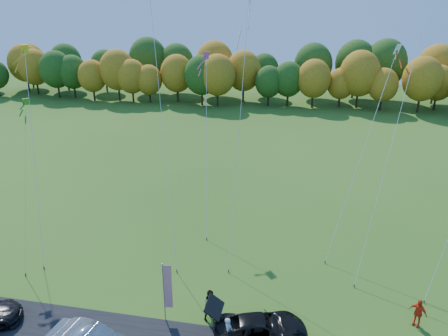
# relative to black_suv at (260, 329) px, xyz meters

# --- Properties ---
(ground) EXTENTS (160.00, 160.00, 0.00)m
(ground) POSITION_rel_black_suv_xyz_m (-3.50, 1.46, -0.71)
(ground) COLOR #2D5C18
(tree_line) EXTENTS (116.00, 12.00, 10.00)m
(tree_line) POSITION_rel_black_suv_xyz_m (-3.50, 56.46, -0.71)
(tree_line) COLOR #1E4711
(tree_line) RESTS_ON ground
(black_suv) EXTENTS (5.60, 3.76, 1.43)m
(black_suv) POSITION_rel_black_suv_xyz_m (0.00, 0.00, 0.00)
(black_suv) COLOR black
(black_suv) RESTS_ON ground
(person_tailgate_a) EXTENTS (0.46, 0.66, 1.74)m
(person_tailgate_a) POSITION_rel_black_suv_xyz_m (-1.64, -0.74, 0.16)
(person_tailgate_a) COLOR silver
(person_tailgate_a) RESTS_ON ground
(person_tailgate_b) EXTENTS (1.11, 1.17, 1.91)m
(person_tailgate_b) POSITION_rel_black_suv_xyz_m (-3.02, 1.14, 0.24)
(person_tailgate_b) COLOR gray
(person_tailgate_b) RESTS_ON ground
(person_east) EXTENTS (1.07, 0.93, 1.73)m
(person_east) POSITION_rel_black_suv_xyz_m (8.63, 2.86, 0.15)
(person_east) COLOR red
(person_east) RESTS_ON ground
(feather_flag) EXTENTS (0.50, 0.13, 3.80)m
(feather_flag) POSITION_rel_black_suv_xyz_m (-5.44, 0.57, 1.60)
(feather_flag) COLOR #999999
(feather_flag) RESTS_ON ground
(kite_delta_blue) EXTENTS (6.70, 11.67, 27.40)m
(kite_delta_blue) POSITION_rel_black_suv_xyz_m (-8.90, 10.46, 12.42)
(kite_delta_blue) COLOR #4C3F33
(kite_delta_blue) RESTS_ON ground
(kite_parafoil_orange) EXTENTS (6.60, 11.52, 23.73)m
(kite_parafoil_orange) POSITION_rel_black_suv_xyz_m (7.89, 11.30, 10.98)
(kite_parafoil_orange) COLOR #4C3F33
(kite_parafoil_orange) RESTS_ON ground
(kite_delta_red) EXTENTS (2.27, 9.62, 19.28)m
(kite_delta_red) POSITION_rel_black_suv_xyz_m (-2.97, 11.35, 11.40)
(kite_delta_red) COLOR #4C3F33
(kite_delta_red) RESTS_ON ground
(kite_diamond_yellow) EXTENTS (4.20, 7.44, 14.68)m
(kite_diamond_yellow) POSITION_rel_black_suv_xyz_m (-17.28, 7.17, 6.39)
(kite_diamond_yellow) COLOR #4C3F33
(kite_diamond_yellow) RESTS_ON ground
(kite_diamond_green) EXTENTS (2.39, 6.12, 11.11)m
(kite_diamond_green) POSITION_rel_black_suv_xyz_m (-17.22, 5.63, 4.71)
(kite_diamond_green) COLOR #4C3F33
(kite_diamond_green) RESTS_ON ground
(kite_diamond_white) EXTENTS (4.51, 6.54, 14.87)m
(kite_diamond_white) POSITION_rel_black_suv_xyz_m (5.60, 11.23, 6.50)
(kite_diamond_white) COLOR #4C3F33
(kite_diamond_white) RESTS_ON ground
(kite_diamond_pink) EXTENTS (2.18, 7.93, 13.74)m
(kite_diamond_pink) POSITION_rel_black_suv_xyz_m (-6.12, 13.43, 5.97)
(kite_diamond_pink) COLOR #4C3F33
(kite_diamond_pink) RESTS_ON ground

